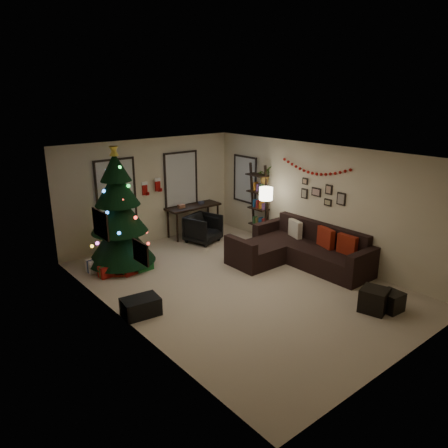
# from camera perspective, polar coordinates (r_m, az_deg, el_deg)

# --- Properties ---
(floor) EXTENTS (7.00, 7.00, 0.00)m
(floor) POSITION_cam_1_polar(r_m,az_deg,el_deg) (9.04, 1.95, -7.98)
(floor) COLOR #BCA98E
(floor) RESTS_ON ground
(ceiling) EXTENTS (7.00, 7.00, 0.00)m
(ceiling) POSITION_cam_1_polar(r_m,az_deg,el_deg) (8.25, 2.14, 9.22)
(ceiling) COLOR white
(ceiling) RESTS_ON floor
(wall_back) EXTENTS (5.00, 0.00, 5.00)m
(wall_back) POSITION_cam_1_polar(r_m,az_deg,el_deg) (11.31, -9.80, 4.26)
(wall_back) COLOR beige
(wall_back) RESTS_ON floor
(wall_front) EXTENTS (5.00, 0.00, 5.00)m
(wall_front) POSITION_cam_1_polar(r_m,az_deg,el_deg) (6.52, 22.99, -6.80)
(wall_front) COLOR beige
(wall_front) RESTS_ON floor
(wall_left) EXTENTS (0.00, 7.00, 7.00)m
(wall_left) POSITION_cam_1_polar(r_m,az_deg,el_deg) (7.22, -13.03, -3.50)
(wall_left) COLOR beige
(wall_left) RESTS_ON floor
(wall_right) EXTENTS (0.00, 7.00, 7.00)m
(wall_right) POSITION_cam_1_polar(r_m,az_deg,el_deg) (10.31, 12.53, 2.82)
(wall_right) COLOR beige
(wall_right) RESTS_ON floor
(window_back_left) EXTENTS (1.05, 0.06, 1.50)m
(window_back_left) POSITION_cam_1_polar(r_m,az_deg,el_deg) (10.82, -14.14, 4.47)
(window_back_left) COLOR #728CB2
(window_back_left) RESTS_ON wall_back
(window_back_right) EXTENTS (1.05, 0.06, 1.50)m
(window_back_right) POSITION_cam_1_polar(r_m,az_deg,el_deg) (11.73, -5.74, 5.89)
(window_back_right) COLOR #728CB2
(window_back_right) RESTS_ON wall_back
(window_right_wall) EXTENTS (0.06, 0.90, 1.30)m
(window_right_wall) POSITION_cam_1_polar(r_m,az_deg,el_deg) (11.95, 2.85, 5.92)
(window_right_wall) COLOR #728CB2
(window_right_wall) RESTS_ON wall_right
(christmas_tree) EXTENTS (1.52, 1.52, 2.83)m
(christmas_tree) POSITION_cam_1_polar(r_m,az_deg,el_deg) (9.80, -13.73, 0.89)
(christmas_tree) COLOR black
(christmas_tree) RESTS_ON floor
(presents) EXTENTS (1.50, 1.01, 0.30)m
(presents) POSITION_cam_1_polar(r_m,az_deg,el_deg) (9.98, -12.82, -5.17)
(presents) COLOR maroon
(presents) RESTS_ON floor
(sofa) EXTENTS (2.02, 2.93, 0.90)m
(sofa) POSITION_cam_1_polar(r_m,az_deg,el_deg) (10.12, 9.77, -3.56)
(sofa) COLOR black
(sofa) RESTS_ON floor
(pillow_red_a) EXTENTS (0.13, 0.46, 0.46)m
(pillow_red_a) POSITION_cam_1_polar(r_m,az_deg,el_deg) (9.71, 15.96, -2.73)
(pillow_red_a) COLOR maroon
(pillow_red_a) RESTS_ON sofa
(pillow_red_b) EXTENTS (0.27, 0.51, 0.50)m
(pillow_red_b) POSITION_cam_1_polar(r_m,az_deg,el_deg) (10.02, 13.30, -1.90)
(pillow_red_b) COLOR maroon
(pillow_red_b) RESTS_ON sofa
(pillow_cream) EXTENTS (0.25, 0.47, 0.45)m
(pillow_cream) POSITION_cam_1_polar(r_m,az_deg,el_deg) (10.57, 9.39, -0.71)
(pillow_cream) COLOR beige
(pillow_cream) RESTS_ON sofa
(ottoman_near) EXTENTS (0.56, 0.56, 0.43)m
(ottoman_near) POSITION_cam_1_polar(r_m,az_deg,el_deg) (8.39, 19.20, -9.45)
(ottoman_near) COLOR black
(ottoman_near) RESTS_ON floor
(ottoman_far) EXTENTS (0.41, 0.41, 0.36)m
(ottoman_far) POSITION_cam_1_polar(r_m,az_deg,el_deg) (8.53, 21.18, -9.52)
(ottoman_far) COLOR black
(ottoman_far) RESTS_ON floor
(desk) EXTENTS (1.55, 0.55, 0.84)m
(desk) POSITION_cam_1_polar(r_m,az_deg,el_deg) (11.84, -4.09, 1.99)
(desk) COLOR black
(desk) RESTS_ON floor
(desk_chair) EXTENTS (0.89, 0.85, 0.74)m
(desk_chair) POSITION_cam_1_polar(r_m,az_deg,el_deg) (11.35, -2.78, -0.60)
(desk_chair) COLOR black
(desk_chair) RESTS_ON floor
(bookshelf) EXTENTS (0.30, 0.60, 2.05)m
(bookshelf) POSITION_cam_1_polar(r_m,az_deg,el_deg) (11.43, 4.64, 2.73)
(bookshelf) COLOR black
(bookshelf) RESTS_ON floor
(potted_plant) EXTENTS (0.64, 0.62, 0.54)m
(potted_plant) POSITION_cam_1_polar(r_m,az_deg,el_deg) (11.13, 5.37, 6.77)
(potted_plant) COLOR #4C4C4C
(potted_plant) RESTS_ON bookshelf
(floor_lamp) EXTENTS (0.33, 0.33, 1.57)m
(floor_lamp) POSITION_cam_1_polar(r_m,az_deg,el_deg) (10.70, 5.56, 3.48)
(floor_lamp) COLOR black
(floor_lamp) RESTS_ON floor
(art_map) EXTENTS (0.04, 0.60, 0.50)m
(art_map) POSITION_cam_1_polar(r_m,az_deg,el_deg) (7.95, -16.02, -0.02)
(art_map) COLOR black
(art_map) RESTS_ON wall_left
(art_abstract) EXTENTS (0.04, 0.45, 0.35)m
(art_abstract) POSITION_cam_1_polar(r_m,az_deg,el_deg) (6.76, -10.96, -3.72)
(art_abstract) COLOR black
(art_abstract) RESTS_ON wall_left
(gallery) EXTENTS (0.03, 1.25, 0.54)m
(gallery) POSITION_cam_1_polar(r_m,az_deg,el_deg) (10.20, 12.86, 3.93)
(gallery) COLOR black
(gallery) RESTS_ON wall_right
(garland) EXTENTS (0.08, 1.90, 0.30)m
(garland) POSITION_cam_1_polar(r_m,az_deg,el_deg) (10.21, 11.91, 7.18)
(garland) COLOR #A5140C
(garland) RESTS_ON wall_right
(stocking_left) EXTENTS (0.20, 0.05, 0.36)m
(stocking_left) POSITION_cam_1_polar(r_m,az_deg,el_deg) (11.21, -10.42, 4.67)
(stocking_left) COLOR #990F0C
(stocking_left) RESTS_ON wall_back
(stocking_right) EXTENTS (0.20, 0.05, 0.36)m
(stocking_right) POSITION_cam_1_polar(r_m,az_deg,el_deg) (11.28, -8.74, 5.17)
(stocking_right) COLOR #990F0C
(stocking_right) RESTS_ON wall_back
(storage_bin) EXTENTS (0.71, 0.52, 0.33)m
(storage_bin) POSITION_cam_1_polar(r_m,az_deg,el_deg) (7.97, -10.95, -10.67)
(storage_bin) COLOR black
(storage_bin) RESTS_ON floor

